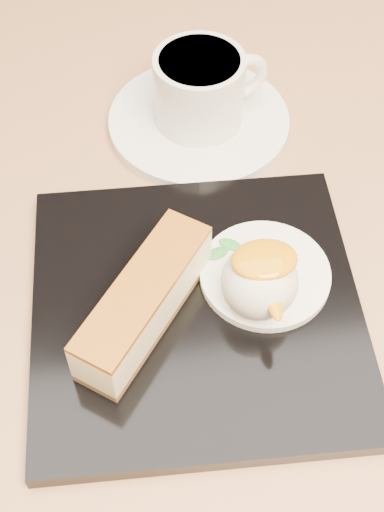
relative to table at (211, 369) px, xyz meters
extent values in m
cylinder|color=black|center=(0.00, 0.00, -0.21)|extent=(0.08, 0.08, 0.66)
cube|color=brown|center=(0.00, 0.00, 0.14)|extent=(0.80, 0.80, 0.04)
cube|color=black|center=(-0.02, -0.04, 0.16)|extent=(0.23, 0.23, 0.01)
cube|color=brown|center=(-0.06, -0.04, 0.17)|extent=(0.10, 0.12, 0.01)
cube|color=#F2E69E|center=(-0.06, -0.04, 0.19)|extent=(0.10, 0.12, 0.03)
cube|color=#894D0F|center=(-0.06, -0.04, 0.20)|extent=(0.10, 0.12, 0.00)
cylinder|color=white|center=(0.03, -0.02, 0.17)|extent=(0.09, 0.09, 0.01)
sphere|color=white|center=(0.02, -0.04, 0.19)|extent=(0.05, 0.05, 0.05)
ellipsoid|color=orange|center=(0.02, -0.04, 0.21)|extent=(0.04, 0.03, 0.01)
ellipsoid|color=green|center=(0.00, 0.00, 0.17)|extent=(0.02, 0.01, 0.00)
ellipsoid|color=green|center=(0.01, 0.01, 0.17)|extent=(0.02, 0.02, 0.00)
ellipsoid|color=green|center=(-0.01, 0.01, 0.17)|extent=(0.01, 0.02, 0.00)
cylinder|color=white|center=(0.01, 0.15, 0.16)|extent=(0.15, 0.15, 0.01)
cylinder|color=white|center=(0.01, 0.15, 0.19)|extent=(0.07, 0.07, 0.06)
cylinder|color=black|center=(0.01, 0.15, 0.22)|extent=(0.06, 0.06, 0.00)
torus|color=white|center=(0.05, 0.16, 0.19)|extent=(0.04, 0.02, 0.04)
camera|label=1|loc=(-0.06, -0.29, 0.57)|focal=50.00mm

